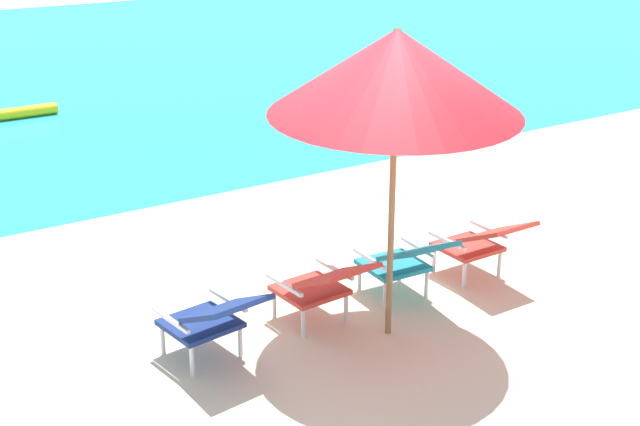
# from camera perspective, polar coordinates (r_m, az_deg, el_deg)

# --- Properties ---
(ground_plane) EXTENTS (40.00, 40.00, 0.00)m
(ground_plane) POSITION_cam_1_polar(r_m,az_deg,el_deg) (10.94, -10.48, 2.03)
(ground_plane) COLOR beige
(swim_buoy) EXTENTS (1.60, 0.18, 0.18)m
(swim_buoy) POSITION_cam_1_polar(r_m,az_deg,el_deg) (14.44, -19.92, 6.10)
(swim_buoy) COLOR yellow
(swim_buoy) RESTS_ON ocean_band
(lounge_chair_far_left) EXTENTS (0.64, 0.94, 0.68)m
(lounge_chair_far_left) POSITION_cam_1_polar(r_m,az_deg,el_deg) (6.62, -7.07, -6.79)
(lounge_chair_far_left) COLOR navy
(lounge_chair_far_left) RESTS_ON ground_plane
(lounge_chair_near_left) EXTENTS (0.59, 0.91, 0.68)m
(lounge_chair_near_left) POSITION_cam_1_polar(r_m,az_deg,el_deg) (7.09, 0.16, -4.64)
(lounge_chair_near_left) COLOR red
(lounge_chair_near_left) RESTS_ON ground_plane
(lounge_chair_near_right) EXTENTS (0.58, 0.90, 0.68)m
(lounge_chair_near_right) POSITION_cam_1_polar(r_m,az_deg,el_deg) (7.58, 5.59, -3.02)
(lounge_chair_near_right) COLOR teal
(lounge_chair_near_right) RESTS_ON ground_plane
(lounge_chair_far_right) EXTENTS (0.55, 0.88, 0.68)m
(lounge_chair_far_right) POSITION_cam_1_polar(r_m,az_deg,el_deg) (8.06, 10.53, -1.78)
(lounge_chair_far_right) COLOR red
(lounge_chair_far_right) RESTS_ON ground_plane
(beach_umbrella_center) EXTENTS (2.61, 2.62, 2.51)m
(beach_umbrella_center) POSITION_cam_1_polar(r_m,az_deg,el_deg) (6.48, 5.01, 9.18)
(beach_umbrella_center) COLOR olive
(beach_umbrella_center) RESTS_ON ground_plane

